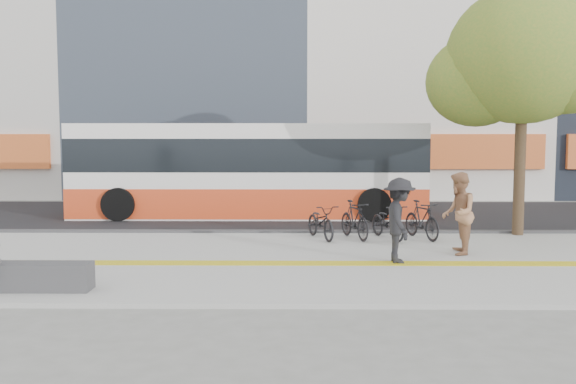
{
  "coord_description": "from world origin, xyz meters",
  "views": [
    {
      "loc": [
        1.5,
        -11.03,
        2.55
      ],
      "look_at": [
        1.36,
        2.0,
        1.41
      ],
      "focal_mm": 38.67,
      "sensor_mm": 36.0,
      "label": 1
    }
  ],
  "objects_px": {
    "pedestrian_tan": "(458,213)",
    "street_tree": "(521,59)",
    "bus": "(249,173)",
    "bench": "(42,277)",
    "pedestrian_dark": "(399,220)"
  },
  "relations": [
    {
      "from": "pedestrian_tan",
      "to": "street_tree",
      "type": "bearing_deg",
      "value": 153.96
    },
    {
      "from": "street_tree",
      "to": "bus",
      "type": "height_order",
      "value": "street_tree"
    },
    {
      "from": "bench",
      "to": "pedestrian_tan",
      "type": "bearing_deg",
      "value": 22.95
    },
    {
      "from": "bus",
      "to": "pedestrian_dark",
      "type": "xyz_separation_m",
      "value": [
        3.52,
        -7.39,
        -0.51
      ]
    },
    {
      "from": "street_tree",
      "to": "pedestrian_dark",
      "type": "xyz_separation_m",
      "value": [
        -3.61,
        -3.71,
        -3.59
      ]
    },
    {
      "from": "bench",
      "to": "pedestrian_dark",
      "type": "bearing_deg",
      "value": 20.55
    },
    {
      "from": "street_tree",
      "to": "bench",
      "type": "bearing_deg",
      "value": -148.38
    },
    {
      "from": "bench",
      "to": "street_tree",
      "type": "bearing_deg",
      "value": 31.62
    },
    {
      "from": "bus",
      "to": "pedestrian_tan",
      "type": "distance_m",
      "value": 8.16
    },
    {
      "from": "bus",
      "to": "pedestrian_dark",
      "type": "distance_m",
      "value": 8.2
    },
    {
      "from": "bench",
      "to": "pedestrian_tan",
      "type": "distance_m",
      "value": 8.24
    },
    {
      "from": "pedestrian_tan",
      "to": "bus",
      "type": "bearing_deg",
      "value": -130.73
    },
    {
      "from": "pedestrian_tan",
      "to": "pedestrian_dark",
      "type": "xyz_separation_m",
      "value": [
        -1.4,
        -0.89,
        -0.03
      ]
    },
    {
      "from": "street_tree",
      "to": "pedestrian_tan",
      "type": "distance_m",
      "value": 5.05
    },
    {
      "from": "bus",
      "to": "street_tree",
      "type": "bearing_deg",
      "value": -27.27
    }
  ]
}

